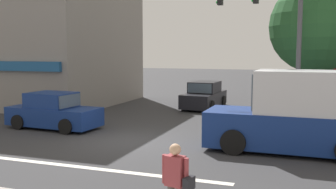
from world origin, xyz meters
name	(u,v)px	position (x,y,z in m)	size (l,w,h in m)	color
ground_plane	(132,141)	(0.00, 0.00, 0.00)	(120.00, 120.00, 0.00)	#333335
lane_marking_stripe	(81,167)	(0.00, -3.50, 0.00)	(9.00, 0.24, 0.01)	silver
building_left_block	(24,25)	(-11.77, 8.48, 5.10)	(13.04, 9.79, 10.21)	gray
street_tree	(316,27)	(6.42, 5.06, 4.43)	(3.99, 3.99, 6.44)	#4C3823
utility_pole_near_left	(40,29)	(-7.53, 4.66, 4.55)	(1.40, 0.22, 8.80)	brown
traffic_light_mast	(273,31)	(4.83, 2.77, 4.18)	(4.89, 0.38, 6.20)	#47474C
sedan_crossing_leftbound	(54,112)	(-4.32, 1.19, 0.71)	(4.20, 2.07, 1.58)	navy
box_truck_parked_curbside	(297,116)	(5.89, 0.39, 1.25)	(5.60, 2.25, 2.75)	navy
sedan_crossing_center	(204,96)	(0.37, 9.43, 0.71)	(2.05, 4.19, 1.58)	black
pedestrian_foreground_with_bag	(176,181)	(3.92, -6.40, 0.95)	(0.67, 0.41, 1.67)	#4C4742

